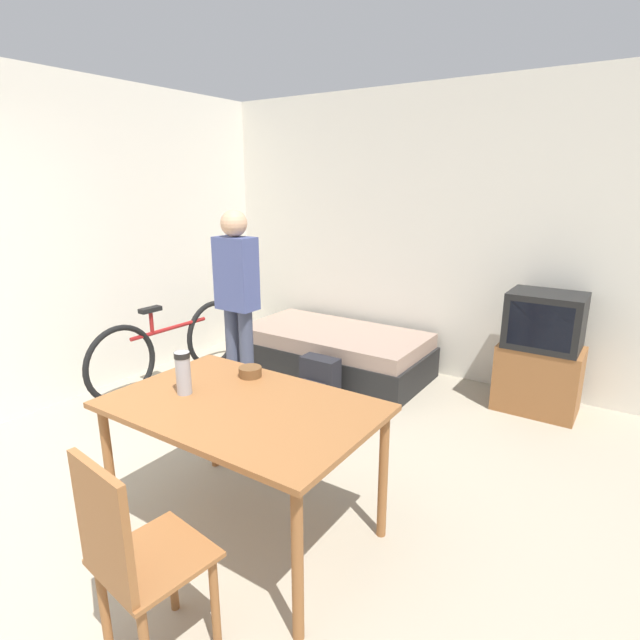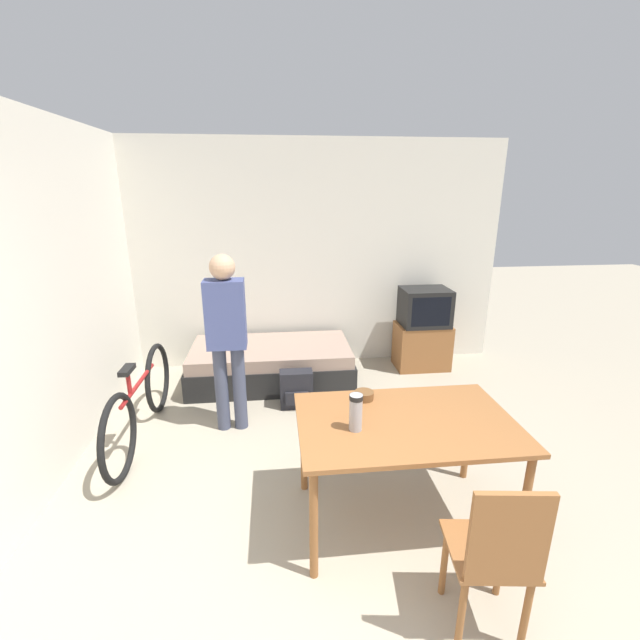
{
  "view_description": "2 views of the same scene",
  "coord_description": "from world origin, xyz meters",
  "px_view_note": "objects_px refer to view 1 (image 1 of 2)",
  "views": [
    {
      "loc": [
        2.1,
        -0.61,
        1.85
      ],
      "look_at": [
        0.26,
        2.16,
        0.92
      ],
      "focal_mm": 28.0,
      "sensor_mm": 36.0,
      "label": 1
    },
    {
      "loc": [
        -0.31,
        -1.2,
        2.17
      ],
      "look_at": [
        0.07,
        2.25,
        1.07
      ],
      "focal_mm": 24.0,
      "sensor_mm": 36.0,
      "label": 2
    }
  ],
  "objects_px": {
    "tv": "(541,354)",
    "bicycle": "(171,347)",
    "wooden_chair": "(132,556)",
    "thermos_flask": "(183,371)",
    "backpack": "(320,379)",
    "mate_bowl": "(250,372)",
    "person_standing": "(237,293)",
    "dining_table": "(242,418)",
    "daybed": "(334,351)"
  },
  "relations": [
    {
      "from": "tv",
      "to": "bicycle",
      "type": "bearing_deg",
      "value": -156.94
    },
    {
      "from": "wooden_chair",
      "to": "thermos_flask",
      "type": "distance_m",
      "value": 0.99
    },
    {
      "from": "backpack",
      "to": "wooden_chair",
      "type": "bearing_deg",
      "value": -71.84
    },
    {
      "from": "bicycle",
      "to": "thermos_flask",
      "type": "height_order",
      "value": "thermos_flask"
    },
    {
      "from": "tv",
      "to": "mate_bowl",
      "type": "bearing_deg",
      "value": -118.91
    },
    {
      "from": "person_standing",
      "to": "thermos_flask",
      "type": "distance_m",
      "value": 1.64
    },
    {
      "from": "dining_table",
      "to": "tv",
      "type": "bearing_deg",
      "value": 68.15
    },
    {
      "from": "wooden_chair",
      "to": "thermos_flask",
      "type": "xyz_separation_m",
      "value": [
        -0.53,
        0.75,
        0.37
      ]
    },
    {
      "from": "person_standing",
      "to": "backpack",
      "type": "bearing_deg",
      "value": 28.07
    },
    {
      "from": "dining_table",
      "to": "bicycle",
      "type": "height_order",
      "value": "bicycle"
    },
    {
      "from": "daybed",
      "to": "backpack",
      "type": "height_order",
      "value": "daybed"
    },
    {
      "from": "wooden_chair",
      "to": "bicycle",
      "type": "xyz_separation_m",
      "value": [
        -2.19,
        2.02,
        -0.17
      ]
    },
    {
      "from": "dining_table",
      "to": "person_standing",
      "type": "bearing_deg",
      "value": 133.26
    },
    {
      "from": "tv",
      "to": "person_standing",
      "type": "xyz_separation_m",
      "value": [
        -2.22,
        -1.17,
        0.45
      ]
    },
    {
      "from": "daybed",
      "to": "backpack",
      "type": "distance_m",
      "value": 0.68
    },
    {
      "from": "tv",
      "to": "dining_table",
      "type": "xyz_separation_m",
      "value": [
        -0.99,
        -2.47,
        0.19
      ]
    },
    {
      "from": "mate_bowl",
      "to": "backpack",
      "type": "distance_m",
      "value": 1.51
    },
    {
      "from": "daybed",
      "to": "person_standing",
      "type": "relative_size",
      "value": 1.12
    },
    {
      "from": "daybed",
      "to": "tv",
      "type": "xyz_separation_m",
      "value": [
        1.85,
        0.2,
        0.28
      ]
    },
    {
      "from": "daybed",
      "to": "mate_bowl",
      "type": "relative_size",
      "value": 13.85
    },
    {
      "from": "thermos_flask",
      "to": "backpack",
      "type": "bearing_deg",
      "value": 99.02
    },
    {
      "from": "person_standing",
      "to": "backpack",
      "type": "xyz_separation_m",
      "value": [
        0.62,
        0.33,
        -0.75
      ]
    },
    {
      "from": "backpack",
      "to": "tv",
      "type": "bearing_deg",
      "value": 27.69
    },
    {
      "from": "dining_table",
      "to": "person_standing",
      "type": "relative_size",
      "value": 0.84
    },
    {
      "from": "tv",
      "to": "bicycle",
      "type": "xyz_separation_m",
      "value": [
        -2.99,
        -1.27,
        -0.14
      ]
    },
    {
      "from": "person_standing",
      "to": "thermos_flask",
      "type": "height_order",
      "value": "person_standing"
    },
    {
      "from": "bicycle",
      "to": "person_standing",
      "type": "distance_m",
      "value": 0.98
    },
    {
      "from": "tv",
      "to": "dining_table",
      "type": "relative_size",
      "value": 0.73
    },
    {
      "from": "dining_table",
      "to": "backpack",
      "type": "bearing_deg",
      "value": 110.47
    },
    {
      "from": "tv",
      "to": "daybed",
      "type": "bearing_deg",
      "value": -173.69
    },
    {
      "from": "dining_table",
      "to": "wooden_chair",
      "type": "xyz_separation_m",
      "value": [
        0.2,
        -0.82,
        -0.16
      ]
    },
    {
      "from": "wooden_chair",
      "to": "mate_bowl",
      "type": "xyz_separation_m",
      "value": [
        -0.4,
        1.12,
        0.27
      ]
    },
    {
      "from": "tv",
      "to": "mate_bowl",
      "type": "relative_size",
      "value": 7.58
    },
    {
      "from": "backpack",
      "to": "bicycle",
      "type": "bearing_deg",
      "value": -162.71
    },
    {
      "from": "bicycle",
      "to": "thermos_flask",
      "type": "relative_size",
      "value": 7.57
    },
    {
      "from": "daybed",
      "to": "dining_table",
      "type": "xyz_separation_m",
      "value": [
        0.86,
        -2.27,
        0.47
      ]
    },
    {
      "from": "backpack",
      "to": "mate_bowl",
      "type": "bearing_deg",
      "value": -73.18
    },
    {
      "from": "bicycle",
      "to": "mate_bowl",
      "type": "xyz_separation_m",
      "value": [
        1.79,
        -0.9,
        0.44
      ]
    },
    {
      "from": "backpack",
      "to": "daybed",
      "type": "bearing_deg",
      "value": 111.66
    },
    {
      "from": "dining_table",
      "to": "daybed",
      "type": "bearing_deg",
      "value": 110.8
    },
    {
      "from": "tv",
      "to": "backpack",
      "type": "relative_size",
      "value": 2.57
    },
    {
      "from": "wooden_chair",
      "to": "mate_bowl",
      "type": "bearing_deg",
      "value": 109.71
    },
    {
      "from": "bicycle",
      "to": "person_standing",
      "type": "bearing_deg",
      "value": 7.62
    },
    {
      "from": "dining_table",
      "to": "thermos_flask",
      "type": "height_order",
      "value": "thermos_flask"
    },
    {
      "from": "bicycle",
      "to": "backpack",
      "type": "bearing_deg",
      "value": 17.29
    },
    {
      "from": "person_standing",
      "to": "daybed",
      "type": "bearing_deg",
      "value": 69.28
    },
    {
      "from": "mate_bowl",
      "to": "backpack",
      "type": "bearing_deg",
      "value": 106.82
    },
    {
      "from": "thermos_flask",
      "to": "mate_bowl",
      "type": "xyz_separation_m",
      "value": [
        0.13,
        0.37,
        -0.1
      ]
    },
    {
      "from": "daybed",
      "to": "person_standing",
      "type": "height_order",
      "value": "person_standing"
    },
    {
      "from": "tv",
      "to": "backpack",
      "type": "xyz_separation_m",
      "value": [
        -1.6,
        -0.84,
        -0.3
      ]
    }
  ]
}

